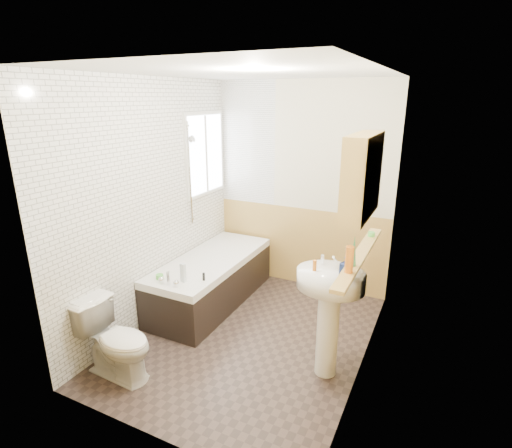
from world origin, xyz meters
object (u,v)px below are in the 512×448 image
Objects in this scene: toilet at (116,341)px; medicine_cabinet at (362,176)px; sink at (329,302)px; bathtub at (212,279)px; pine_shelf at (360,256)px.

medicine_cabinet is (1.77, 0.86, 1.42)m from toilet.
sink is (1.60, 0.81, 0.36)m from toilet.
bathtub is 1.24× the size of pine_shelf.
pine_shelf reaches higher than sink.
sink is at bearing -22.64° from bathtub.
medicine_cabinet reaches higher than pine_shelf.
bathtub is 1.60× the size of sink.
bathtub reaches higher than toilet.
toilet is 0.63× the size of sink.
medicine_cabinet reaches higher than bathtub.
sink is 1.59× the size of medicine_cabinet.
pine_shelf is (1.77, -0.57, 0.82)m from bathtub.
pine_shelf is (1.80, 0.89, 0.77)m from toilet.
medicine_cabinet is at bearing -61.37° from toilet.
bathtub is 1.75m from sink.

